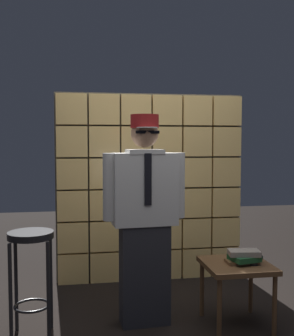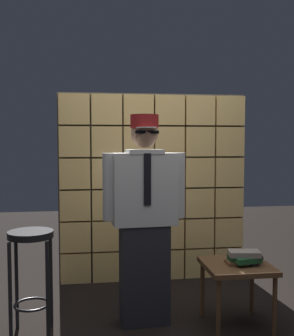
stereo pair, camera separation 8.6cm
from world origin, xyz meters
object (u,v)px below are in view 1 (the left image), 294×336
at_px(book_stack, 244,257).
at_px(coffee_mug, 253,259).
at_px(bar_stool, 31,259).
at_px(standing_person, 145,216).
at_px(side_table, 237,271).

distance_m(book_stack, coffee_mug, 0.08).
distance_m(bar_stool, book_stack, 1.65).
height_order(standing_person, bar_stool, standing_person).
bearing_deg(side_table, book_stack, -28.87).
bearing_deg(book_stack, standing_person, 166.56).
relative_size(side_table, coffee_mug, 4.13).
relative_size(side_table, book_stack, 1.93).
distance_m(standing_person, coffee_mug, 0.92).
bearing_deg(bar_stool, coffee_mug, -4.09).
bearing_deg(standing_person, coffee_mug, -18.65).
bearing_deg(coffee_mug, book_stack, 150.83).
distance_m(side_table, book_stack, 0.13).
relative_size(standing_person, bar_stool, 2.10).
xyz_separation_m(standing_person, coffee_mug, (0.83, -0.22, -0.33)).
bearing_deg(side_table, coffee_mug, -29.05).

